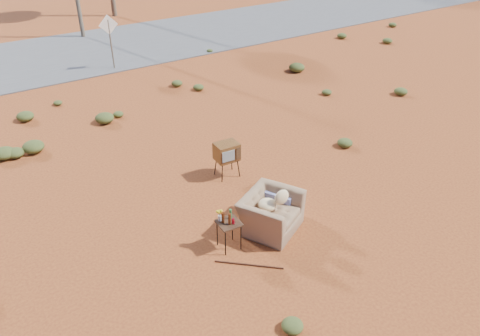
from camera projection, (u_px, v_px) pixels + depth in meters
ground at (254, 235)px, 10.06m from camera, size 140.00×140.00×0.00m
highway at (57, 56)px, 20.70m from camera, size 140.00×7.00×0.04m
armchair at (272, 206)px, 10.09m from camera, size 1.64×1.50×1.10m
tv_unit at (227, 152)px, 11.78m from camera, size 0.62×0.51×0.94m
side_table at (227, 221)px, 9.39m from camera, size 0.48×0.48×0.91m
rusty_bar at (249, 265)px, 9.24m from camera, size 1.03×0.96×0.04m
road_sign at (109, 32)px, 18.53m from camera, size 0.78×0.06×2.19m
scrub_patch at (135, 156)px, 12.72m from camera, size 17.49×8.07×0.33m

